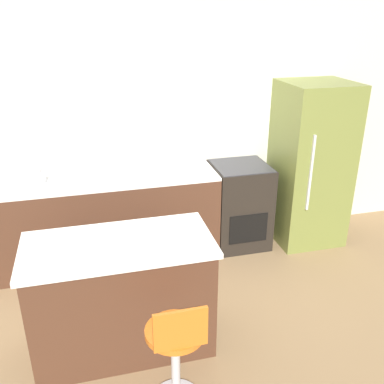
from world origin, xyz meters
The scene contains 10 objects.
ground_plane centered at (0.00, 0.00, 0.00)m, with size 14.00×14.00×0.00m, color #8E704C.
wall_back centered at (0.00, 0.64, 1.30)m, with size 8.00×0.06×2.60m.
back_counter centered at (-0.36, 0.32, 0.47)m, with size 2.37×0.59×0.94m.
kitchen_island centered at (-0.29, -1.00, 0.47)m, with size 1.39×0.68×0.93m.
oven_range centered at (1.14, 0.31, 0.47)m, with size 0.61×0.60×0.94m.
refrigerator centered at (1.94, 0.26, 0.90)m, with size 0.73×0.73×1.80m.
stool_chair centered at (-0.02, -1.68, 0.45)m, with size 0.39×0.39×0.90m.
kettle centered at (-0.93, 0.35, 1.01)m, with size 0.15×0.15×0.18m.
mixing_bowl centered at (0.09, 0.35, 0.99)m, with size 0.28×0.28×0.10m.
fruit_bowl centered at (-0.22, -0.99, 0.96)m, with size 0.23×0.23×0.05m.
Camera 1 is at (-0.45, -3.74, 2.49)m, focal length 40.00 mm.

